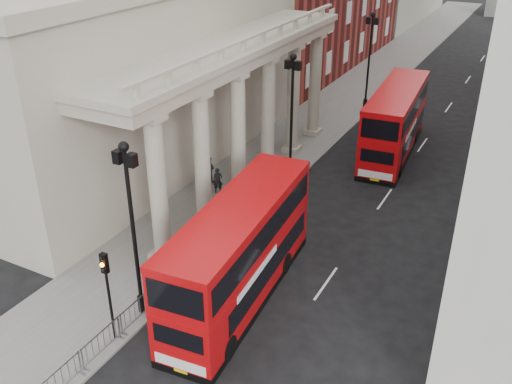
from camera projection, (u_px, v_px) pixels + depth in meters
ground at (92, 374)px, 22.70m from camera, size 260.00×260.00×0.00m
sidewalk_west at (314, 125)px, 47.47m from camera, size 6.00×140.00×0.12m
kerb at (348, 131)px, 46.24m from camera, size 0.20×140.00×0.14m
portico_building at (146, 79)px, 38.43m from camera, size 9.00×28.00×12.00m
lamp_post_south at (132, 220)px, 23.83m from camera, size 1.05×0.44×8.32m
lamp_post_mid at (292, 109)px, 36.39m from camera, size 1.05×0.44×8.32m
lamp_post_north at (370, 54)px, 48.95m from camera, size 1.05×0.44×8.32m
traffic_light at (107, 281)px, 23.04m from camera, size 0.28×0.33×4.30m
crowd_barriers at (120, 326)px, 24.29m from camera, size 0.50×18.75×1.10m
bus_near at (240, 250)px, 26.01m from camera, size 3.69×11.59×4.92m
bus_far at (395, 120)px, 41.17m from camera, size 3.68×11.58×4.92m
pedestrian_a at (218, 181)px, 36.10m from camera, size 0.72×0.66×1.65m
pedestrian_b at (209, 170)px, 37.43m from camera, size 0.97×0.81×1.77m
pedestrian_c at (269, 139)px, 42.36m from camera, size 0.91×0.73×1.62m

